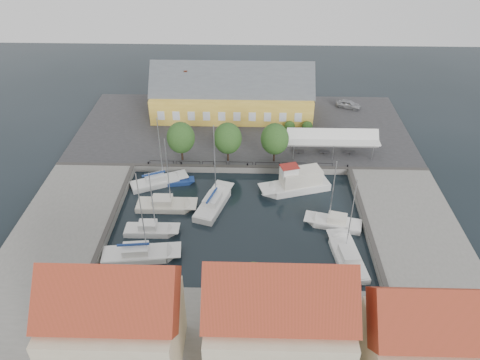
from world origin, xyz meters
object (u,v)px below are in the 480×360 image
Objects in this scene: east_boat_c at (347,258)px; west_boat_b at (165,206)px; car_red at (222,137)px; tent_canopy at (332,139)px; warehouse at (229,96)px; trawler at (297,184)px; west_boat_a at (158,183)px; center_sailboat at (214,204)px; launch_nw at (180,182)px; car_silver at (348,104)px; west_boat_c at (151,231)px; east_boat_b at (334,224)px; launch_sw at (113,283)px; west_boat_d at (140,255)px.

east_boat_c reaches higher than west_boat_b.
tent_canopy is at bearing -27.37° from car_red.
warehouse is 39.89m from east_boat_c.
trawler is (-5.85, -8.49, -2.67)m from tent_canopy.
west_boat_a is at bearing -142.59° from car_red.
launch_nw is at bearing 134.63° from center_sailboat.
car_silver is 0.43× the size of trawler.
trawler is 14.96m from east_boat_c.
tent_canopy is at bearing 36.37° from west_boat_c.
car_red is 31.01m from east_boat_c.
west_boat_b is at bearing 158.52° from car_silver.
west_boat_b is at bearing -151.21° from tent_canopy.
west_boat_b is (-24.03, -13.21, -3.42)m from tent_canopy.
launch_nw is at bearing -131.70° from car_red.
east_boat_b is 2.06× the size of launch_sw.
west_boat_d is at bearing 64.35° from launch_sw.
east_boat_c is 24.59m from west_boat_d.
center_sailboat is at bearing -144.03° from tent_canopy.
west_boat_c reaches higher than car_silver.
east_boat_c is at bearing -70.80° from trawler.
tent_canopy is 21.84m from center_sailboat.
east_boat_b is 1.06× the size of west_boat_c.
launch_sw is 1.19× the size of launch_nw.
trawler is 2.13× the size of launch_sw.
east_boat_c is 1.02× the size of west_boat_b.
east_boat_c is 29.13m from west_boat_a.
west_boat_a is 3.22m from launch_nw.
car_silver is 46.40m from west_boat_c.
west_boat_b is at bearing -105.37° from warehouse.
car_silver is 36.96m from launch_nw.
center_sailboat is 3.00× the size of launch_nw.
trawler is at bearing 179.01° from car_silver.
car_red is 0.32× the size of east_boat_c.
east_boat_c is at bearing -166.01° from car_silver.
east_boat_b is at bearing -23.12° from launch_nw.
west_boat_c is at bearing -85.01° from west_boat_a.
car_silver reaches higher than launch_sw.
warehouse is 33.98m from east_boat_b.
east_boat_b is at bearing -13.02° from center_sailboat.
west_boat_b is (-23.09, 9.39, 0.00)m from east_boat_c.
east_boat_b is (15.87, -3.67, -0.10)m from center_sailboat.
west_boat_c is 2.32× the size of launch_nw.
west_boat_d is at bearing -164.85° from east_boat_b.
west_boat_d reaches higher than launch_nw.
car_red is at bearing 133.38° from trawler.
tent_canopy is at bearing -39.86° from warehouse.
west_boat_b reaches higher than east_boat_b.
launch_sw is (-2.64, -8.83, -0.17)m from west_boat_c.
trawler is at bearing -2.29° from west_boat_a.
west_boat_c is (-7.56, -5.76, -0.10)m from center_sailboat.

